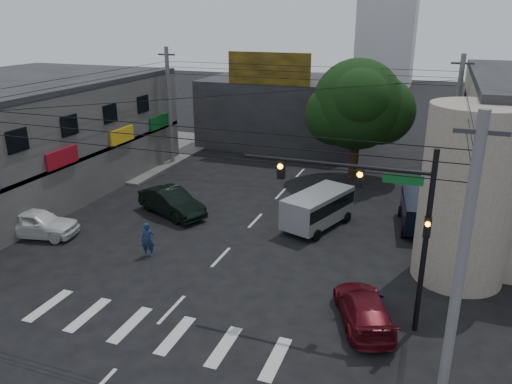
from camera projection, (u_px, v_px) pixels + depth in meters
The scene contains 16 objects.
ground at pixel (203, 276), 23.21m from camera, with size 160.00×160.00×0.00m, color black.
sidewalk_far_left at pixel (110, 149), 44.93m from camera, with size 16.00×16.00×0.15m, color #514F4C.
corner_column at pixel (467, 195), 21.84m from camera, with size 4.00×4.00×8.00m, color gray.
building_far at pixel (285, 111), 46.49m from camera, with size 14.00×10.00×6.00m, color #232326.
billboard at pixel (269, 69), 40.71m from camera, with size 7.00×0.30×2.60m, color olive.
street_tree at pixel (357, 105), 35.11m from camera, with size 6.40×6.40×8.70m.
traffic_gantry at pixel (381, 208), 18.17m from camera, with size 7.10×0.35×7.20m.
utility_pole_near_right at pixel (460, 269), 14.29m from camera, with size 0.32×0.32×9.20m, color #59595B.
utility_pole_far_left at pixel (170, 107), 39.21m from camera, with size 0.32×0.32×9.20m, color #59595B.
utility_pole_far_right at pixel (454, 127), 32.42m from camera, with size 0.32×0.32×9.20m, color #59595B.
dark_sedan at pixel (172, 202), 30.06m from camera, with size 5.10×3.56×1.59m, color black.
white_compact at pixel (36, 223), 27.15m from camera, with size 4.81×2.72×1.54m, color white.
maroon_sedan at pixel (364, 308), 19.48m from camera, with size 3.29×4.78×1.28m, color #510B14.
silver_minivan at pixel (318, 210), 28.24m from camera, with size 3.44×5.13×2.04m, color #A0A2A8, non-canonical shape.
navy_van at pixel (418, 213), 28.16m from camera, with size 2.27×4.66×1.79m, color black, non-canonical shape.
traffic_officer at pixel (148, 240), 24.83m from camera, with size 0.76×0.64×1.76m, color navy.
Camera 1 is at (9.36, -18.45, 11.48)m, focal length 35.00 mm.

